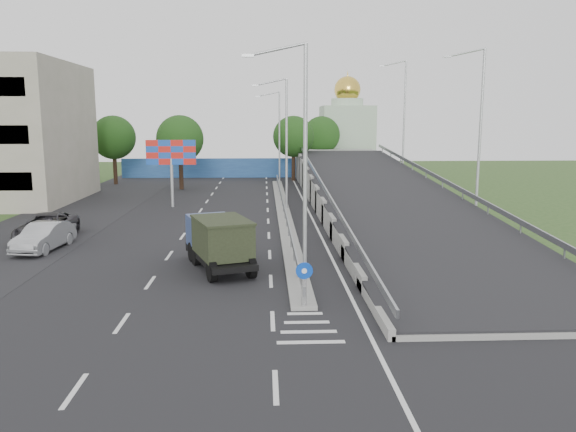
{
  "coord_description": "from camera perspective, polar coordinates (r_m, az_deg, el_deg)",
  "views": [
    {
      "loc": [
        -1.47,
        -18.01,
        7.06
      ],
      "look_at": [
        -0.25,
        10.41,
        2.2
      ],
      "focal_mm": 35.0,
      "sensor_mm": 36.0,
      "label": 1
    }
  ],
  "objects": [
    {
      "name": "billboard",
      "position": [
        46.71,
        -11.79,
        5.97
      ],
      "size": [
        4.0,
        0.24,
        5.5
      ],
      "color": "#B2B5B7",
      "rests_on": "ground"
    },
    {
      "name": "parked_car_c",
      "position": [
        36.39,
        -23.32,
        -1.03
      ],
      "size": [
        2.91,
        5.79,
        1.57
      ],
      "primitive_type": "imported",
      "rotation": [
        0.0,
        0.0,
        0.05
      ],
      "color": "#302E33",
      "rests_on": "ground"
    },
    {
      "name": "tree_left_mid",
      "position": [
        58.66,
        -10.91,
        7.68
      ],
      "size": [
        4.8,
        4.8,
        7.6
      ],
      "color": "black",
      "rests_on": "ground"
    },
    {
      "name": "lamp_post_near",
      "position": [
        24.09,
        1.31,
        6.72
      ],
      "size": [
        2.74,
        0.18,
        10.08
      ],
      "color": "#B2B5B7",
      "rests_on": "median"
    },
    {
      "name": "road_surface",
      "position": [
        38.69,
        -4.68,
        -0.85
      ],
      "size": [
        26.0,
        90.0,
        0.04
      ],
      "primitive_type": "cube",
      "color": "black",
      "rests_on": "ground"
    },
    {
      "name": "tree_median_far",
      "position": [
        66.12,
        0.56,
        8.06
      ],
      "size": [
        4.8,
        4.8,
        7.6
      ],
      "color": "black",
      "rests_on": "ground"
    },
    {
      "name": "tree_ramp_far",
      "position": [
        73.41,
        3.42,
        8.21
      ],
      "size": [
        4.8,
        4.8,
        7.6
      ],
      "color": "black",
      "rests_on": "ground"
    },
    {
      "name": "median",
      "position": [
        42.6,
        -0.44,
        0.29
      ],
      "size": [
        1.0,
        44.0,
        0.2
      ],
      "primitive_type": "cube",
      "color": "gray",
      "rests_on": "ground"
    },
    {
      "name": "dump_truck",
      "position": [
        27.16,
        -7.08,
        -2.39
      ],
      "size": [
        3.86,
        6.13,
        2.54
      ],
      "rotation": [
        0.0,
        0.0,
        0.34
      ],
      "color": "black",
      "rests_on": "ground"
    },
    {
      "name": "parked_car_b",
      "position": [
        33.57,
        -23.55,
        -1.93
      ],
      "size": [
        2.15,
        4.78,
        1.52
      ],
      "primitive_type": "imported",
      "rotation": [
        0.0,
        0.0,
        -0.12
      ],
      "color": "#A0A2A5",
      "rests_on": "ground"
    },
    {
      "name": "blue_wall",
      "position": [
        70.3,
        -4.52,
        4.88
      ],
      "size": [
        30.0,
        0.5,
        2.4
      ],
      "primitive_type": "cube",
      "color": "navy",
      "rests_on": "ground"
    },
    {
      "name": "overpass_ramp",
      "position": [
        43.28,
        9.54,
        2.52
      ],
      "size": [
        10.0,
        50.0,
        3.5
      ],
      "color": "gray",
      "rests_on": "ground"
    },
    {
      "name": "parking_strip",
      "position": [
        41.3,
        -23.02,
        -0.93
      ],
      "size": [
        8.0,
        90.0,
        0.05
      ],
      "primitive_type": "cube",
      "color": "black",
      "rests_on": "ground"
    },
    {
      "name": "church",
      "position": [
        78.86,
        5.98,
        8.37
      ],
      "size": [
        7.0,
        7.0,
        13.8
      ],
      "color": "#B2CCAD",
      "rests_on": "ground"
    },
    {
      "name": "lamp_post_mid",
      "position": [
        44.05,
        -0.4,
        8.07
      ],
      "size": [
        2.74,
        0.18,
        10.08
      ],
      "color": "#B2B5B7",
      "rests_on": "median"
    },
    {
      "name": "median_guardrail",
      "position": [
        42.5,
        -0.44,
        1.16
      ],
      "size": [
        0.09,
        44.0,
        0.71
      ],
      "color": "gray",
      "rests_on": "median"
    },
    {
      "name": "sign_bollard",
      "position": [
        21.11,
        1.65,
        -6.89
      ],
      "size": [
        0.64,
        0.23,
        1.67
      ],
      "color": "black",
      "rests_on": "median"
    },
    {
      "name": "tree_left_far",
      "position": [
        65.17,
        -17.3,
        7.61
      ],
      "size": [
        4.8,
        4.8,
        7.6
      ],
      "color": "black",
      "rests_on": "ground"
    },
    {
      "name": "lamp_post_far",
      "position": [
        64.04,
        -1.05,
        8.57
      ],
      "size": [
        2.74,
        0.18,
        10.08
      ],
      "color": "#B2B5B7",
      "rests_on": "median"
    },
    {
      "name": "ground",
      "position": [
        19.4,
        2.1,
        -11.65
      ],
      "size": [
        160.0,
        160.0,
        0.0
      ],
      "primitive_type": "plane",
      "color": "#2D4C1E",
      "rests_on": "ground"
    }
  ]
}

